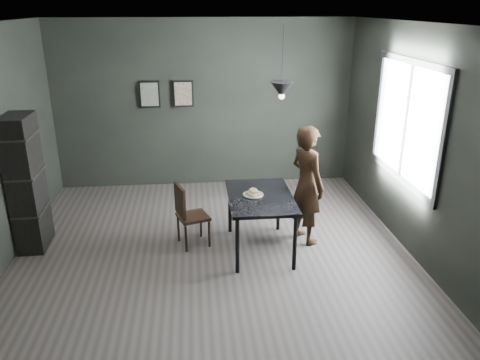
{
  "coord_description": "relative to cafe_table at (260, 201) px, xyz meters",
  "views": [
    {
      "loc": [
        -0.2,
        -5.34,
        2.99
      ],
      "look_at": [
        0.35,
        0.05,
        0.95
      ],
      "focal_mm": 35.0,
      "sensor_mm": 36.0,
      "label": 1
    }
  ],
  "objects": [
    {
      "name": "back_wall",
      "position": [
        -0.6,
        2.5,
        0.73
      ],
      "size": [
        5.0,
        0.1,
        2.8
      ],
      "primitive_type": "cube",
      "color": "black",
      "rests_on": "ground"
    },
    {
      "name": "donut_pile",
      "position": [
        -0.09,
        0.01,
        0.12
      ],
      "size": [
        0.2,
        0.2,
        0.08
      ],
      "rotation": [
        0.0,
        0.0,
        -0.24
      ],
      "color": "beige",
      "rests_on": "white_plate"
    },
    {
      "name": "window_assembly",
      "position": [
        1.87,
        0.2,
        0.93
      ],
      "size": [
        0.04,
        1.96,
        1.56
      ],
      "color": "white",
      "rests_on": "ground"
    },
    {
      "name": "framed_print_right",
      "position": [
        -0.95,
        2.47,
        0.93
      ],
      "size": [
        0.34,
        0.04,
        0.44
      ],
      "color": "black",
      "rests_on": "ground"
    },
    {
      "name": "woman",
      "position": [
        0.64,
        0.2,
        0.12
      ],
      "size": [
        0.58,
        0.68,
        1.58
      ],
      "primitive_type": "imported",
      "rotation": [
        0.0,
        0.0,
        1.99
      ],
      "color": "black",
      "rests_on": "ground"
    },
    {
      "name": "pendant_lamp",
      "position": [
        0.25,
        0.1,
        1.38
      ],
      "size": [
        0.28,
        0.28,
        0.86
      ],
      "color": "black",
      "rests_on": "ground"
    },
    {
      "name": "ceiling",
      "position": [
        -0.6,
        0.0,
        2.13
      ],
      "size": [
        5.0,
        5.0,
        0.02
      ],
      "color": "silver",
      "rests_on": "ground"
    },
    {
      "name": "shelf_unit",
      "position": [
        -2.92,
        0.4,
        0.2
      ],
      "size": [
        0.34,
        0.59,
        1.75
      ],
      "primitive_type": "cube",
      "rotation": [
        0.0,
        0.0,
        0.02
      ],
      "color": "black",
      "rests_on": "ground"
    },
    {
      "name": "wood_chair",
      "position": [
        -0.92,
        0.2,
        -0.19
      ],
      "size": [
        0.47,
        0.47,
        0.85
      ],
      "rotation": [
        0.0,
        0.0,
        0.33
      ],
      "color": "black",
      "rests_on": "ground"
    },
    {
      "name": "cafe_table",
      "position": [
        0.0,
        0.0,
        0.0
      ],
      "size": [
        0.8,
        1.2,
        0.75
      ],
      "color": "black",
      "rests_on": "ground"
    },
    {
      "name": "white_plate",
      "position": [
        -0.09,
        0.01,
        0.08
      ],
      "size": [
        0.23,
        0.23,
        0.01
      ],
      "primitive_type": "cylinder",
      "color": "white",
      "rests_on": "cafe_table"
    },
    {
      "name": "ground",
      "position": [
        -0.6,
        0.0,
        -0.67
      ],
      "size": [
        5.0,
        5.0,
        0.0
      ],
      "primitive_type": "plane",
      "color": "#393431",
      "rests_on": "ground"
    },
    {
      "name": "framed_print_left",
      "position": [
        -1.5,
        2.47,
        0.93
      ],
      "size": [
        0.34,
        0.04,
        0.44
      ],
      "color": "black",
      "rests_on": "ground"
    }
  ]
}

